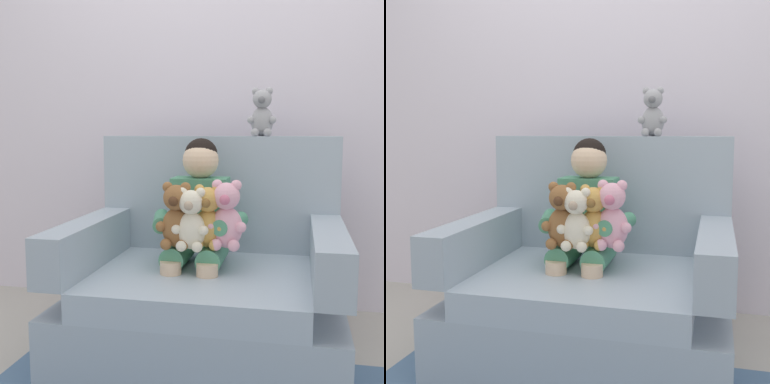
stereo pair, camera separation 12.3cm
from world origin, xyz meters
TOP-DOWN VIEW (x-y plane):
  - ground_plane at (0.00, 0.00)m, footprint 8.00×8.00m
  - back_wall at (0.00, 0.78)m, footprint 6.00×0.10m
  - armchair at (0.00, 0.05)m, footprint 1.21×0.94m
  - seated_child at (-0.05, 0.08)m, footprint 0.45×0.39m
  - plush_pink at (0.10, -0.05)m, footprint 0.18×0.14m
  - plush_cream at (-0.04, -0.11)m, footprint 0.16×0.13m
  - plush_honey at (0.02, -0.06)m, footprint 0.16×0.13m
  - plush_brown at (-0.11, -0.09)m, footprint 0.17×0.14m
  - plush_grey_on_backrest at (0.21, 0.39)m, footprint 0.14×0.12m

SIDE VIEW (x-z plane):
  - ground_plane at x=0.00m, z-range 0.00..0.00m
  - armchair at x=0.00m, z-range -0.19..0.80m
  - seated_child at x=-0.05m, z-range 0.20..1.03m
  - plush_cream at x=-0.04m, z-range 0.50..0.77m
  - plush_honey at x=0.02m, z-range 0.50..0.78m
  - plush_brown at x=-0.11m, z-range 0.50..0.79m
  - plush_pink at x=0.10m, z-range 0.50..0.80m
  - plush_grey_on_backrest at x=0.21m, z-range 0.98..1.22m
  - back_wall at x=0.00m, z-range 0.00..2.60m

